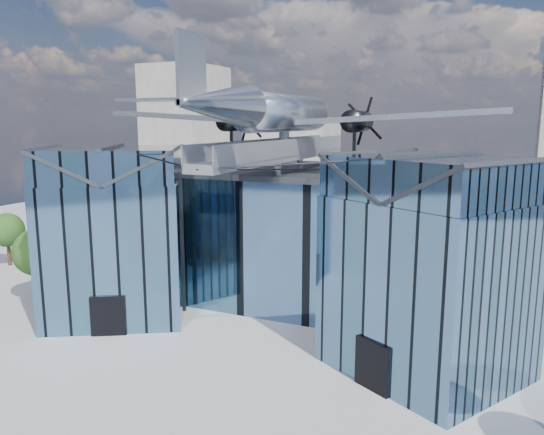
% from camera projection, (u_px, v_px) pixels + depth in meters
% --- Properties ---
extents(ground_plane, '(120.00, 120.00, 0.00)m').
position_uv_depth(ground_plane, '(259.00, 331.00, 34.42)').
color(ground_plane, gray).
extents(museum, '(32.88, 24.50, 17.60)m').
position_uv_depth(museum, '(293.00, 231.00, 38.64)').
color(museum, '#466C8F').
rests_on(museum, ground).
extents(bg_towers, '(77.00, 24.50, 26.00)m').
position_uv_depth(bg_towers, '(417.00, 145.00, 77.33)').
color(bg_towers, gray).
rests_on(bg_towers, ground).
extents(tree_plaza_w, '(4.54, 4.54, 5.57)m').
position_uv_depth(tree_plaza_w, '(37.00, 252.00, 39.69)').
color(tree_plaza_w, '#352015').
rests_on(tree_plaza_w, ground).
extents(tree_side_w, '(3.43, 3.43, 4.99)m').
position_uv_depth(tree_side_w, '(7.00, 230.00, 49.60)').
color(tree_side_w, '#352015').
rests_on(tree_side_w, ground).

